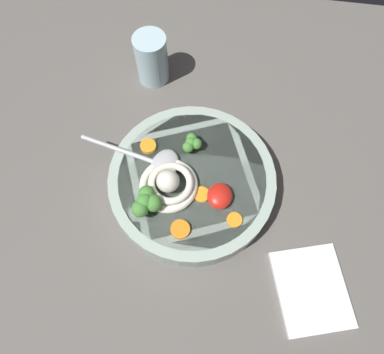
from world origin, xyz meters
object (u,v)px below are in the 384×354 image
object	(u,v)px
soup_bowl	(192,182)
soup_spoon	(156,163)
noodle_pile	(169,185)
folded_napkin	(311,289)
drinking_glass	(152,59)

from	to	relation	value
soup_bowl	soup_spoon	bearing A→B (deg)	77.41
noodle_pile	folded_napkin	world-z (taller)	noodle_pile
soup_bowl	soup_spoon	size ratio (longest dim) A/B	1.57
soup_bowl	soup_spoon	world-z (taller)	soup_spoon
soup_bowl	folded_napkin	xyz separation A→B (cm)	(-14.21, -20.67, -1.96)
soup_spoon	folded_napkin	xyz separation A→B (cm)	(-15.56, -26.72, -4.96)
soup_spoon	folded_napkin	world-z (taller)	soup_spoon
drinking_glass	noodle_pile	bearing A→B (deg)	-163.15
soup_bowl	soup_spoon	xyz separation A→B (cm)	(1.35, 6.04, 3.01)
folded_napkin	soup_bowl	bearing A→B (deg)	55.49
noodle_pile	drinking_glass	bearing A→B (deg)	16.85
soup_bowl	drinking_glass	distance (cm)	25.29
noodle_pile	soup_spoon	xyz separation A→B (cm)	(3.86, 2.71, -0.49)
drinking_glass	folded_napkin	size ratio (longest dim) A/B	0.79
folded_napkin	drinking_glass	bearing A→B (deg)	40.63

